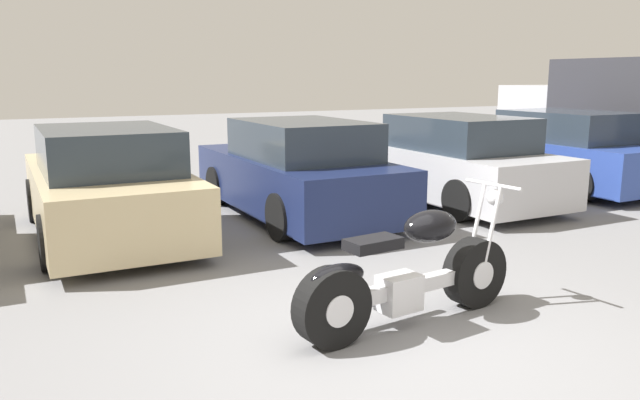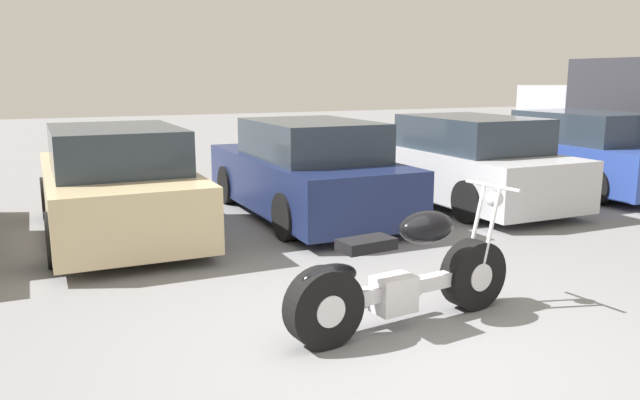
{
  "view_description": "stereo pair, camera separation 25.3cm",
  "coord_description": "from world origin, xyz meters",
  "views": [
    {
      "loc": [
        -2.64,
        -3.68,
        2.03
      ],
      "look_at": [
        0.08,
        1.63,
        0.85
      ],
      "focal_mm": 35.0,
      "sensor_mm": 36.0,
      "label": 1
    },
    {
      "loc": [
        -2.42,
        -3.79,
        2.03
      ],
      "look_at": [
        0.08,
        1.63,
        0.85
      ],
      "focal_mm": 35.0,
      "sensor_mm": 36.0,
      "label": 2
    }
  ],
  "objects": [
    {
      "name": "motorcycle",
      "position": [
        0.23,
        0.36,
        0.42
      ],
      "size": [
        2.18,
        0.64,
        1.11
      ],
      "color": "black",
      "rests_on": "ground_plane"
    },
    {
      "name": "ground_plane",
      "position": [
        0.0,
        0.0,
        0.0
      ],
      "size": [
        60.0,
        60.0,
        0.0
      ],
      "primitive_type": "plane",
      "color": "slate"
    },
    {
      "name": "parked_car_navy",
      "position": [
        1.2,
        4.56,
        0.65
      ],
      "size": [
        1.79,
        4.17,
        1.42
      ],
      "color": "#19234C",
      "rests_on": "ground_plane"
    },
    {
      "name": "parked_car_blue",
      "position": [
        6.57,
        4.58,
        0.65
      ],
      "size": [
        1.79,
        4.17,
        1.42
      ],
      "color": "#2D479E",
      "rests_on": "ground_plane"
    },
    {
      "name": "parked_car_champagne",
      "position": [
        -1.49,
        4.57,
        0.65
      ],
      "size": [
        1.79,
        4.17,
        1.42
      ],
      "color": "#C6B284",
      "rests_on": "ground_plane"
    },
    {
      "name": "parked_car_silver",
      "position": [
        3.88,
        4.37,
        0.65
      ],
      "size": [
        1.79,
        4.17,
        1.42
      ],
      "color": "#BCBCC1",
      "rests_on": "ground_plane"
    }
  ]
}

